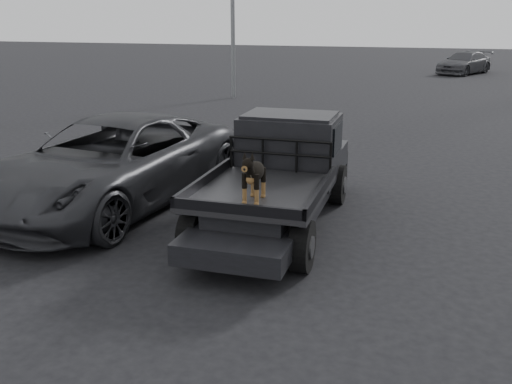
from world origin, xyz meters
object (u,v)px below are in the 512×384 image
(flatbed_ute, at_px, (276,200))
(dog, at_px, (254,176))
(distant_car_b, at_px, (464,63))
(parked_suv, at_px, (112,163))

(flatbed_ute, distance_m, dog, 1.70)
(distant_car_b, bearing_deg, flatbed_ute, -70.40)
(distant_car_b, bearing_deg, dog, -69.89)
(dog, relative_size, parked_suv, 0.12)
(flatbed_ute, relative_size, dog, 7.30)
(flatbed_ute, height_order, distant_car_b, distant_car_b)
(flatbed_ute, relative_size, distant_car_b, 1.18)
(flatbed_ute, height_order, parked_suv, parked_suv)
(flatbed_ute, height_order, dog, dog)
(flatbed_ute, relative_size, parked_suv, 0.90)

